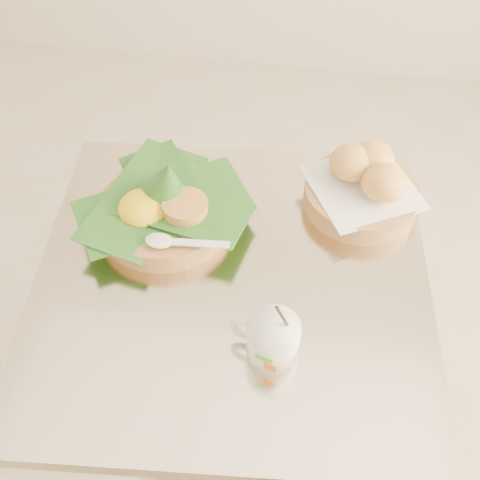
# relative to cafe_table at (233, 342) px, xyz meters

# --- Properties ---
(floor) EXTENTS (3.60, 3.60, 0.00)m
(floor) POSITION_rel_cafe_table_xyz_m (-0.16, 0.05, -0.53)
(floor) COLOR beige
(floor) RESTS_ON ground
(cafe_table) EXTENTS (0.76, 0.76, 0.75)m
(cafe_table) POSITION_rel_cafe_table_xyz_m (0.00, 0.00, 0.00)
(cafe_table) COLOR gray
(cafe_table) RESTS_ON floor
(rice_basket) EXTENTS (0.32, 0.32, 0.16)m
(rice_basket) POSITION_rel_cafe_table_xyz_m (-0.15, 0.11, 0.26)
(rice_basket) COLOR #9F7044
(rice_basket) RESTS_ON cafe_table
(bread_basket) EXTENTS (0.26, 0.26, 0.12)m
(bread_basket) POSITION_rel_cafe_table_xyz_m (0.22, 0.22, 0.27)
(bread_basket) COLOR #9F7044
(bread_basket) RESTS_ON cafe_table
(coffee_mug) EXTENTS (0.11, 0.09, 0.14)m
(coffee_mug) POSITION_rel_cafe_table_xyz_m (0.09, -0.14, 0.26)
(coffee_mug) COLOR white
(coffee_mug) RESTS_ON cafe_table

